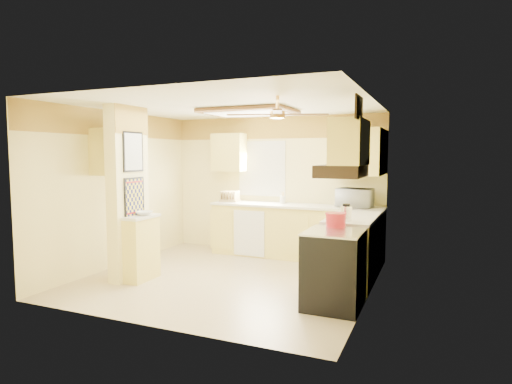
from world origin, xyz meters
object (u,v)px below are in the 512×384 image
at_px(stove, 334,269).
at_px(bowl, 144,213).
at_px(kettle, 346,213).
at_px(dutch_oven, 336,220).
at_px(microwave, 355,198).

height_order(stove, bowl, bowl).
height_order(bowl, kettle, kettle).
relative_size(stove, dutch_oven, 3.47).
distance_m(bowl, dutch_oven, 2.73).
bearing_deg(microwave, dutch_oven, 100.65).
relative_size(dutch_oven, kettle, 1.18).
bearing_deg(stove, kettle, 89.78).
bearing_deg(stove, microwave, 93.94).
bearing_deg(stove, dutch_oven, 100.57).
height_order(stove, kettle, kettle).
xyz_separation_m(microwave, kettle, (0.15, -1.53, -0.05)).
distance_m(stove, microwave, 2.28).
bearing_deg(kettle, microwave, 95.73).
xyz_separation_m(stove, bowl, (-2.77, 0.05, 0.51)).
height_order(microwave, bowl, microwave).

